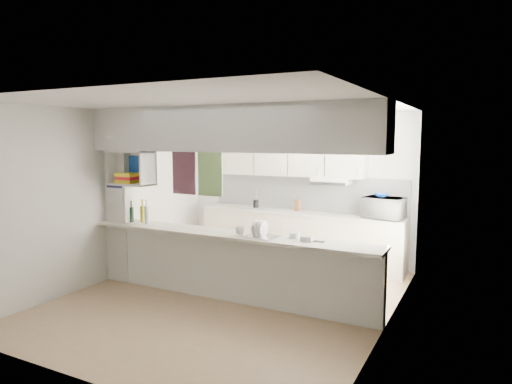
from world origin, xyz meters
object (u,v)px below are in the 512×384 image
Objects in this scene: microwave at (384,208)px; bowl at (381,195)px; wine_bottles at (141,214)px; dish_rack at (262,230)px.

bowl is (-0.05, 0.01, 0.20)m from microwave.
microwave is at bearing 32.53° from wine_bottles.
dish_rack is (-1.05, -2.12, -0.27)m from bowl.
bowl is at bearing 3.08° from microwave.
bowl is at bearing 68.08° from dish_rack.
microwave is 2.68× the size of bowl.
microwave is 1.37× the size of dish_rack.
dish_rack is 1.19× the size of wine_bottles.
bowl reaches higher than dish_rack.
wine_bottles is (-2.08, 0.08, 0.04)m from dish_rack.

